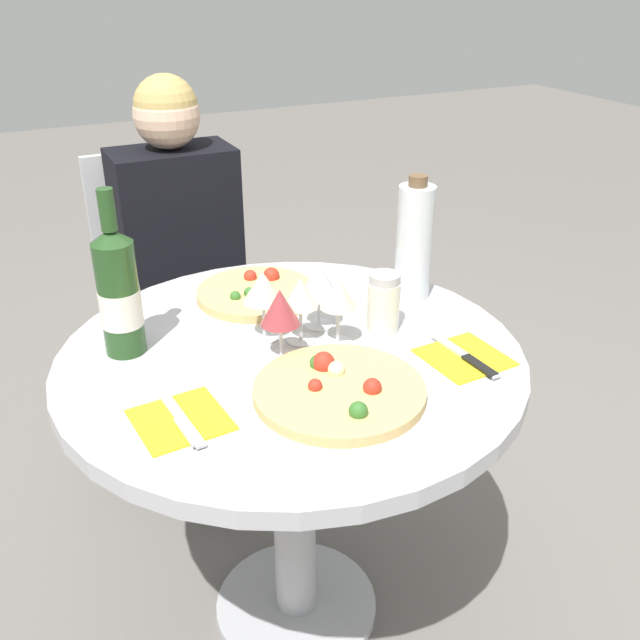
% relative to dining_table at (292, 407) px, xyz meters
% --- Properties ---
extents(ground_plane, '(12.00, 12.00, 0.00)m').
position_rel_dining_table_xyz_m(ground_plane, '(0.00, 0.00, -0.60)').
color(ground_plane, slate).
rests_on(ground_plane, ground).
extents(dining_table, '(0.93, 0.93, 0.73)m').
position_rel_dining_table_xyz_m(dining_table, '(0.00, 0.00, 0.00)').
color(dining_table, '#B2B2B7').
rests_on(dining_table, ground_plane).
extents(chair_behind_diner, '(0.43, 0.43, 0.92)m').
position_rel_dining_table_xyz_m(chair_behind_diner, '(-0.01, 0.85, -0.15)').
color(chair_behind_diner, silver).
rests_on(chair_behind_diner, ground_plane).
extents(seated_diner, '(0.34, 0.41, 1.17)m').
position_rel_dining_table_xyz_m(seated_diner, '(-0.01, 0.70, -0.07)').
color(seated_diner, black).
rests_on(seated_diner, ground_plane).
extents(pizza_large, '(0.31, 0.31, 0.05)m').
position_rel_dining_table_xyz_m(pizza_large, '(0.01, -0.19, 0.15)').
color(pizza_large, '#DBB26B').
rests_on(pizza_large, dining_table).
extents(pizza_small_far, '(0.27, 0.27, 0.05)m').
position_rel_dining_table_xyz_m(pizza_small_far, '(0.03, 0.27, 0.15)').
color(pizza_small_far, '#DBB26B').
rests_on(pizza_small_far, dining_table).
extents(wine_bottle, '(0.08, 0.08, 0.33)m').
position_rel_dining_table_xyz_m(wine_bottle, '(-0.30, 0.15, 0.26)').
color(wine_bottle, '#23471E').
rests_on(wine_bottle, dining_table).
extents(tall_carafe, '(0.08, 0.08, 0.28)m').
position_rel_dining_table_xyz_m(tall_carafe, '(0.36, 0.12, 0.27)').
color(tall_carafe, silver).
rests_on(tall_carafe, dining_table).
extents(sugar_shaker, '(0.07, 0.07, 0.13)m').
position_rel_dining_table_xyz_m(sugar_shaker, '(0.21, 0.00, 0.20)').
color(sugar_shaker, silver).
rests_on(sugar_shaker, dining_table).
extents(wine_glass_back_right, '(0.08, 0.08, 0.15)m').
position_rel_dining_table_xyz_m(wine_glass_back_right, '(0.10, 0.07, 0.24)').
color(wine_glass_back_right, silver).
rests_on(wine_glass_back_right, dining_table).
extents(wine_glass_front_right, '(0.07, 0.07, 0.15)m').
position_rel_dining_table_xyz_m(wine_glass_front_right, '(0.10, -0.01, 0.24)').
color(wine_glass_front_right, silver).
rests_on(wine_glass_front_right, dining_table).
extents(wine_glass_back_left, '(0.08, 0.08, 0.15)m').
position_rel_dining_table_xyz_m(wine_glass_back_left, '(-0.03, 0.07, 0.25)').
color(wine_glass_back_left, silver).
rests_on(wine_glass_back_left, dining_table).
extents(wine_glass_front_left, '(0.08, 0.08, 0.15)m').
position_rel_dining_table_xyz_m(wine_glass_front_left, '(-0.03, -0.01, 0.24)').
color(wine_glass_front_left, silver).
rests_on(wine_glass_front_left, dining_table).
extents(wine_glass_center, '(0.07, 0.07, 0.14)m').
position_rel_dining_table_xyz_m(wine_glass_center, '(0.04, 0.03, 0.24)').
color(wine_glass_center, silver).
rests_on(wine_glass_center, dining_table).
extents(place_setting_left, '(0.16, 0.19, 0.01)m').
position_rel_dining_table_xyz_m(place_setting_left, '(-0.27, -0.14, 0.14)').
color(place_setting_left, yellow).
rests_on(place_setting_left, dining_table).
extents(place_setting_right, '(0.16, 0.19, 0.01)m').
position_rel_dining_table_xyz_m(place_setting_right, '(0.30, -0.18, 0.14)').
color(place_setting_right, yellow).
rests_on(place_setting_right, dining_table).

